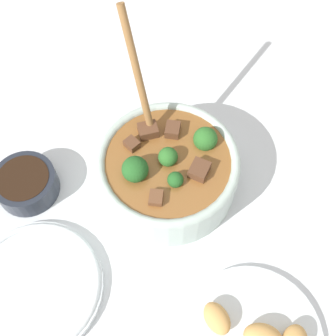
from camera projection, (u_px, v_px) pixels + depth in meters
ground_plane at (168, 183)px, 0.75m from camera, size 4.00×4.00×0.00m
stew_bowl at (168, 169)px, 0.70m from camera, size 0.24×0.25×0.28m
condiment_bowl at (26, 183)px, 0.72m from camera, size 0.11×0.11×0.04m
empty_plate at (34, 287)px, 0.65m from camera, size 0.22×0.22×0.02m
food_plate at (254, 336)px, 0.61m from camera, size 0.21×0.21×0.05m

